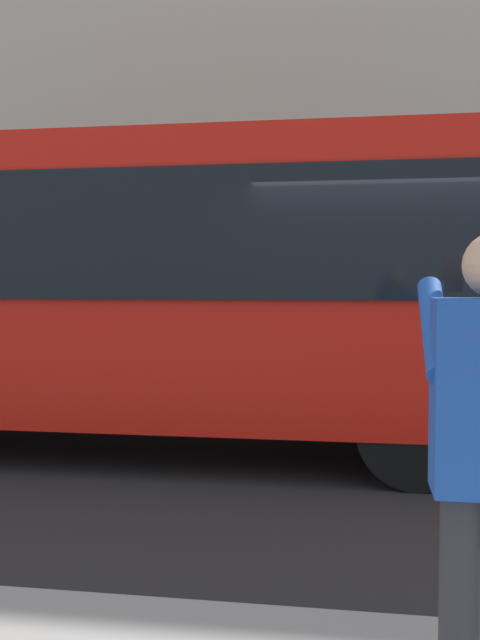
{
  "coord_description": "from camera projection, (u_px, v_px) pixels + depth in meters",
  "views": [
    {
      "loc": [
        0.38,
        6.88,
        1.68
      ],
      "look_at": [
        1.6,
        -0.59,
        1.31
      ],
      "focal_mm": 40.97,
      "sensor_mm": 36.0,
      "label": 1
    }
  ],
  "objects": [
    {
      "name": "ground_plane",
      "position": [
        399.0,
        464.0,
        6.8
      ],
      "size": [
        60.0,
        60.0,
        0.0
      ],
      "primitive_type": "plane",
      "color": "#232326"
    },
    {
      "name": "building_facade_far",
      "position": [
        383.0,
        46.0,
        13.21
      ],
      "size": [
        28.0,
        1.55,
        12.0
      ],
      "color": "beige",
      "rests_on": "ground_plane"
    },
    {
      "name": "red_bus",
      "position": [
        107.0,
        284.0,
        7.45
      ],
      "size": [
        9.05,
        2.54,
        3.08
      ],
      "color": "red",
      "rests_on": "ground_plane"
    }
  ]
}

